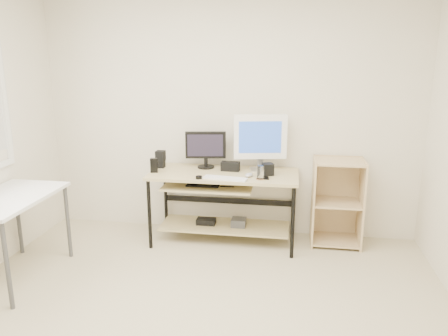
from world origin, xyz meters
name	(u,v)px	position (x,y,z in m)	size (l,w,h in m)	color
room	(162,151)	(-0.14, 0.04, 1.32)	(4.01, 4.01, 2.62)	#C3B796
desk	(221,192)	(-0.03, 1.66, 0.54)	(1.50, 0.65, 0.75)	tan
side_table	(9,206)	(-1.68, 0.60, 0.67)	(0.60, 1.00, 0.75)	white
shelf_unit	(337,201)	(1.15, 1.82, 0.45)	(0.50, 0.40, 0.90)	#D4B784
black_monitor	(206,147)	(-0.22, 1.82, 0.97)	(0.42, 0.18, 0.39)	black
white_imac	(260,138)	(0.35, 1.81, 1.08)	(0.54, 0.17, 0.58)	silver
keyboard	(225,178)	(0.05, 1.42, 0.76)	(0.43, 0.12, 0.01)	white
mouse	(249,175)	(0.27, 1.54, 0.77)	(0.07, 0.11, 0.04)	#BBBBC1
center_speaker	(230,166)	(0.05, 1.74, 0.80)	(0.19, 0.08, 0.10)	black
speaker_left	(161,159)	(-0.70, 1.76, 0.84)	(0.09, 0.09, 0.18)	black
speaker_right	(268,169)	(0.45, 1.64, 0.81)	(0.10, 0.10, 0.12)	black
audio_controller	(154,165)	(-0.70, 1.56, 0.82)	(0.07, 0.05, 0.15)	black
volume_puck	(199,177)	(-0.20, 1.40, 0.76)	(0.06, 0.06, 0.03)	black
smartphone	(266,178)	(0.44, 1.51, 0.75)	(0.06, 0.10, 0.01)	black
coaster	(260,179)	(0.38, 1.47, 0.75)	(0.08, 0.08, 0.01)	#8E6340
drinking_glass	(260,172)	(0.38, 1.47, 0.82)	(0.06, 0.06, 0.13)	white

